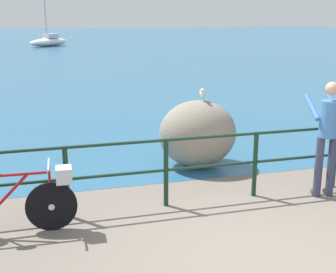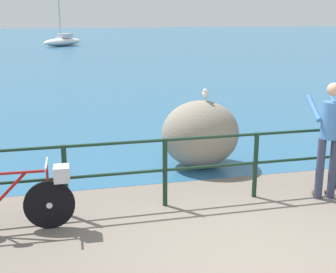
# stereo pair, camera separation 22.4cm
# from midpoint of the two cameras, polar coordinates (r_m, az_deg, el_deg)

# --- Properties ---
(ground_plane) EXTENTS (120.00, 120.00, 0.10)m
(ground_plane) POSITION_cam_midpoint_polar(r_m,az_deg,el_deg) (24.50, -10.33, 8.26)
(ground_plane) COLOR #6B6056
(sea_surface) EXTENTS (120.00, 90.00, 0.01)m
(sea_surface) POSITION_cam_midpoint_polar(r_m,az_deg,el_deg) (52.06, -13.37, 11.62)
(sea_surface) COLOR #285B7F
(sea_surface) RESTS_ON ground_plane
(promenade_railing) EXTENTS (9.95, 0.07, 1.02)m
(promenade_railing) POSITION_cam_midpoint_polar(r_m,az_deg,el_deg) (6.79, 4.56, -2.96)
(promenade_railing) COLOR black
(promenade_railing) RESTS_ON ground_plane
(bicycle) EXTENTS (1.70, 0.48, 0.92)m
(bicycle) POSITION_cam_midpoint_polar(r_m,az_deg,el_deg) (6.15, -18.90, -7.44)
(bicycle) COLOR black
(bicycle) RESTS_ON ground_plane
(person_at_railing) EXTENTS (0.52, 0.66, 1.78)m
(person_at_railing) POSITION_cam_midpoint_polar(r_m,az_deg,el_deg) (7.23, 18.42, 0.33)
(person_at_railing) COLOR #333851
(person_at_railing) RESTS_ON ground_plane
(breakwater_boulder_main) EXTENTS (1.43, 1.23, 1.22)m
(breakwater_boulder_main) POSITION_cam_midpoint_polar(r_m,az_deg,el_deg) (8.38, 2.95, 0.36)
(breakwater_boulder_main) COLOR gray
(breakwater_boulder_main) RESTS_ON ground
(seagull) EXTENTS (0.21, 0.34, 0.23)m
(seagull) POSITION_cam_midpoint_polar(r_m,az_deg,el_deg) (8.30, 3.56, 5.50)
(seagull) COLOR gold
(seagull) RESTS_ON breakwater_boulder_main
(sailboat) EXTENTS (4.02, 4.04, 4.90)m
(sailboat) POSITION_cam_midpoint_polar(r_m,az_deg,el_deg) (42.23, -14.79, 11.40)
(sailboat) COLOR white
(sailboat) RESTS_ON sea_surface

